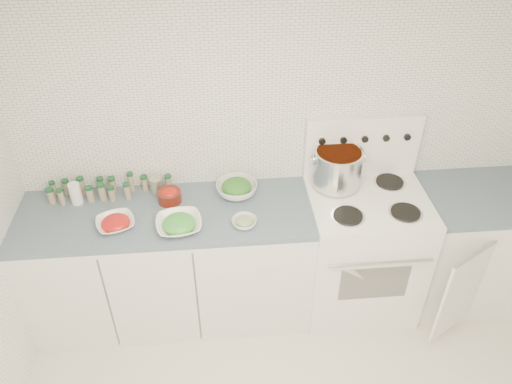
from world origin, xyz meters
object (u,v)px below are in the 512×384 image
stock_pot (337,166)px  stove (361,248)px  bowl_snowpea (179,224)px  bowl_tomato (115,223)px

stock_pot → stove: bearing=-41.2°
stock_pot → bowl_snowpea: size_ratio=1.12×
stove → stock_pot: bearing=138.8°
stove → bowl_snowpea: 1.29m
stove → bowl_snowpea: size_ratio=4.49×
bowl_tomato → bowl_snowpea: 0.38m
stock_pot → bowl_tomato: size_ratio=1.20×
bowl_snowpea → stove: bearing=7.4°
stock_pot → bowl_tomato: 1.43m
stock_pot → bowl_snowpea: (-1.02, -0.32, -0.14)m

